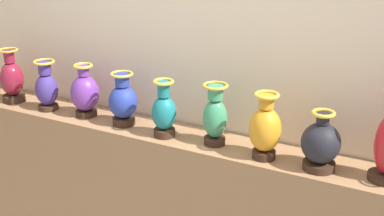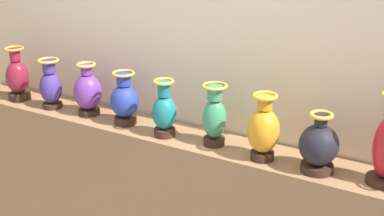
{
  "view_description": "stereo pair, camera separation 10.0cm",
  "coord_description": "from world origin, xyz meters",
  "px_view_note": "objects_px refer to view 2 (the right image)",
  "views": [
    {
      "loc": [
        1.26,
        -2.33,
        2.13
      ],
      "look_at": [
        0.0,
        0.0,
        1.16
      ],
      "focal_mm": 49.3,
      "sensor_mm": 36.0,
      "label": 1
    },
    {
      "loc": [
        1.35,
        -2.28,
        2.13
      ],
      "look_at": [
        0.0,
        0.0,
        1.16
      ],
      "focal_mm": 49.3,
      "sensor_mm": 36.0,
      "label": 2
    }
  ],
  "objects_px": {
    "vase_burgundy": "(18,77)",
    "vase_indigo": "(51,86)",
    "vase_violet": "(88,92)",
    "vase_cobalt": "(125,101)",
    "vase_teal": "(164,112)",
    "vase_onyx": "(319,146)",
    "vase_jade": "(214,117)",
    "vase_amber": "(263,130)"
  },
  "relations": [
    {
      "from": "vase_jade",
      "to": "vase_amber",
      "type": "relative_size",
      "value": 0.97
    },
    {
      "from": "vase_burgundy",
      "to": "vase_indigo",
      "type": "height_order",
      "value": "vase_burgundy"
    },
    {
      "from": "vase_cobalt",
      "to": "vase_onyx",
      "type": "xyz_separation_m",
      "value": [
        1.15,
        -0.02,
        -0.01
      ]
    },
    {
      "from": "vase_cobalt",
      "to": "vase_jade",
      "type": "xyz_separation_m",
      "value": [
        0.59,
        0.0,
        0.01
      ]
    },
    {
      "from": "vase_burgundy",
      "to": "vase_violet",
      "type": "xyz_separation_m",
      "value": [
        0.58,
        0.02,
        -0.01
      ]
    },
    {
      "from": "vase_teal",
      "to": "vase_onyx",
      "type": "relative_size",
      "value": 1.09
    },
    {
      "from": "vase_burgundy",
      "to": "vase_onyx",
      "type": "height_order",
      "value": "vase_burgundy"
    },
    {
      "from": "vase_indigo",
      "to": "vase_violet",
      "type": "relative_size",
      "value": 0.98
    },
    {
      "from": "vase_indigo",
      "to": "vase_jade",
      "type": "relative_size",
      "value": 0.94
    },
    {
      "from": "vase_indigo",
      "to": "vase_amber",
      "type": "xyz_separation_m",
      "value": [
        1.44,
        -0.02,
        0.02
      ]
    },
    {
      "from": "vase_amber",
      "to": "vase_burgundy",
      "type": "bearing_deg",
      "value": 179.13
    },
    {
      "from": "vase_burgundy",
      "to": "vase_cobalt",
      "type": "height_order",
      "value": "vase_burgundy"
    },
    {
      "from": "vase_indigo",
      "to": "vase_amber",
      "type": "distance_m",
      "value": 1.44
    },
    {
      "from": "vase_onyx",
      "to": "vase_amber",
      "type": "bearing_deg",
      "value": -177.9
    },
    {
      "from": "vase_cobalt",
      "to": "vase_indigo",
      "type": "bearing_deg",
      "value": -178.21
    },
    {
      "from": "vase_burgundy",
      "to": "vase_teal",
      "type": "height_order",
      "value": "vase_burgundy"
    },
    {
      "from": "vase_violet",
      "to": "vase_onyx",
      "type": "distance_m",
      "value": 1.44
    },
    {
      "from": "vase_cobalt",
      "to": "vase_onyx",
      "type": "height_order",
      "value": "vase_cobalt"
    },
    {
      "from": "vase_indigo",
      "to": "vase_amber",
      "type": "height_order",
      "value": "vase_amber"
    },
    {
      "from": "vase_cobalt",
      "to": "vase_teal",
      "type": "bearing_deg",
      "value": -6.5
    },
    {
      "from": "vase_cobalt",
      "to": "vase_onyx",
      "type": "bearing_deg",
      "value": -1.22
    },
    {
      "from": "vase_violet",
      "to": "vase_onyx",
      "type": "xyz_separation_m",
      "value": [
        1.44,
        -0.04,
        -0.01
      ]
    },
    {
      "from": "vase_indigo",
      "to": "vase_onyx",
      "type": "xyz_separation_m",
      "value": [
        1.72,
        -0.01,
        -0.01
      ]
    },
    {
      "from": "vase_burgundy",
      "to": "vase_cobalt",
      "type": "bearing_deg",
      "value": 0.53
    },
    {
      "from": "vase_burgundy",
      "to": "vase_violet",
      "type": "height_order",
      "value": "vase_burgundy"
    },
    {
      "from": "vase_violet",
      "to": "vase_jade",
      "type": "relative_size",
      "value": 0.96
    },
    {
      "from": "vase_amber",
      "to": "vase_onyx",
      "type": "height_order",
      "value": "vase_amber"
    },
    {
      "from": "vase_burgundy",
      "to": "vase_amber",
      "type": "distance_m",
      "value": 1.75
    },
    {
      "from": "vase_teal",
      "to": "vase_onyx",
      "type": "distance_m",
      "value": 0.86
    },
    {
      "from": "vase_burgundy",
      "to": "vase_jade",
      "type": "bearing_deg",
      "value": 0.4
    },
    {
      "from": "vase_jade",
      "to": "vase_indigo",
      "type": "bearing_deg",
      "value": -179.01
    },
    {
      "from": "vase_teal",
      "to": "vase_onyx",
      "type": "bearing_deg",
      "value": 0.61
    },
    {
      "from": "vase_burgundy",
      "to": "vase_violet",
      "type": "relative_size",
      "value": 1.09
    },
    {
      "from": "vase_cobalt",
      "to": "vase_amber",
      "type": "bearing_deg",
      "value": -2.26
    },
    {
      "from": "vase_onyx",
      "to": "vase_indigo",
      "type": "bearing_deg",
      "value": 179.77
    },
    {
      "from": "vase_burgundy",
      "to": "vase_jade",
      "type": "relative_size",
      "value": 1.05
    },
    {
      "from": "vase_cobalt",
      "to": "vase_amber",
      "type": "height_order",
      "value": "vase_amber"
    },
    {
      "from": "vase_violet",
      "to": "vase_cobalt",
      "type": "height_order",
      "value": "vase_violet"
    },
    {
      "from": "vase_violet",
      "to": "vase_jade",
      "type": "bearing_deg",
      "value": -0.64
    },
    {
      "from": "vase_cobalt",
      "to": "vase_onyx",
      "type": "relative_size",
      "value": 1.06
    },
    {
      "from": "vase_indigo",
      "to": "vase_amber",
      "type": "relative_size",
      "value": 0.92
    },
    {
      "from": "vase_violet",
      "to": "vase_teal",
      "type": "height_order",
      "value": "vase_teal"
    }
  ]
}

